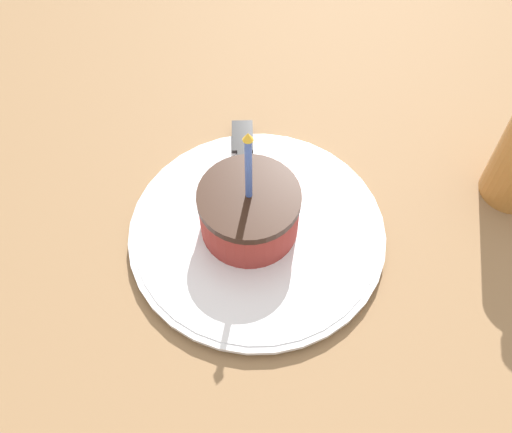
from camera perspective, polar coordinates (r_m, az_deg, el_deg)
name	(u,v)px	position (r m, az deg, el deg)	size (l,w,h in m)	color
ground_plane	(277,255)	(0.64, 2.04, -3.69)	(2.40, 2.40, 0.04)	olive
plate	(256,235)	(0.62, 0.00, -1.73)	(0.26, 0.26, 0.01)	silver
cake_slice	(249,211)	(0.59, -0.64, 0.53)	(0.10, 0.10, 0.14)	#99332D
fork	(243,173)	(0.65, -1.25, 4.18)	(0.16, 0.10, 0.01)	#262626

